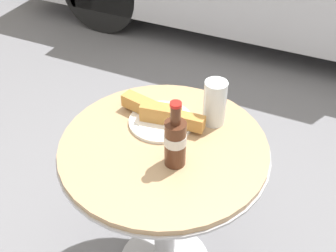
{
  "coord_description": "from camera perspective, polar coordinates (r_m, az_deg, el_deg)",
  "views": [
    {
      "loc": [
        0.43,
        -0.9,
        1.61
      ],
      "look_at": [
        0.0,
        0.03,
        0.75
      ],
      "focal_mm": 45.0,
      "sensor_mm": 36.0,
      "label": 1
    }
  ],
  "objects": [
    {
      "name": "lunch_plate_near",
      "position": [
        1.42,
        -0.96,
        1.35
      ],
      "size": [
        0.31,
        0.22,
        0.07
      ],
      "color": "white",
      "rests_on": "bistro_table"
    },
    {
      "name": "bistro_table",
      "position": [
        1.48,
        -0.55,
        -7.58
      ],
      "size": [
        0.69,
        0.69,
        0.7
      ],
      "color": "#B7B7BC",
      "rests_on": "ground_plane"
    },
    {
      "name": "drinking_glass",
      "position": [
        1.4,
        6.34,
        2.92
      ],
      "size": [
        0.08,
        0.08,
        0.16
      ],
      "color": "#C68923",
      "rests_on": "bistro_table"
    },
    {
      "name": "cola_bottle_left",
      "position": [
        1.23,
        0.98,
        -2.0
      ],
      "size": [
        0.07,
        0.07,
        0.23
      ],
      "color": "#4C2819",
      "rests_on": "bistro_table"
    }
  ]
}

